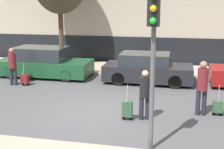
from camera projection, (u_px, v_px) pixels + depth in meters
The scene contains 11 objects.
ground_plane at pixel (100, 114), 10.52m from camera, with size 80.00×80.00×0.00m, color #4C4C4F.
sidewalk_far at pixel (132, 69), 17.16m from camera, with size 28.00×3.00×0.12m.
parked_car_0 at pixel (44, 63), 15.63m from camera, with size 4.64×1.88×1.49m.
parked_car_1 at pixel (147, 69), 14.46m from camera, with size 4.05×1.79×1.38m.
pedestrian_left at pixel (12, 64), 13.94m from camera, with size 0.35×0.34×1.68m.
trolley_left at pixel (25, 79), 14.00m from camera, with size 0.34×0.29×1.05m.
pedestrian_center at pixel (145, 92), 9.81m from camera, with size 0.34×0.34×1.62m.
trolley_center at pixel (127, 109), 9.91m from camera, with size 0.34×0.29×1.16m.
pedestrian_right at pixel (202, 85), 10.17m from camera, with size 0.35×0.34×1.83m.
trolley_right at pixel (218, 107), 10.30m from camera, with size 0.34×0.29×1.04m.
traffic_light at pixel (153, 41), 7.24m from camera, with size 0.28×0.47×3.94m.
Camera 1 is at (2.51, -9.63, 3.69)m, focal length 50.00 mm.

